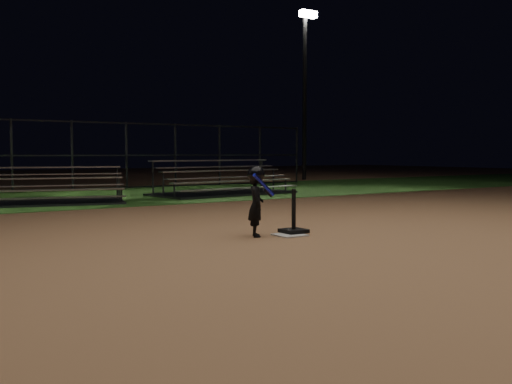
% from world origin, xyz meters
% --- Properties ---
extents(ground, '(80.00, 80.00, 0.00)m').
position_xyz_m(ground, '(0.00, 0.00, 0.00)').
color(ground, '#A3714A').
rests_on(ground, ground).
extents(grass_strip, '(60.00, 8.00, 0.01)m').
position_xyz_m(grass_strip, '(0.00, 10.00, 0.01)').
color(grass_strip, '#28561C').
rests_on(grass_strip, ground).
extents(home_plate, '(0.45, 0.45, 0.02)m').
position_xyz_m(home_plate, '(0.00, 0.00, 0.01)').
color(home_plate, beige).
rests_on(home_plate, ground).
extents(batting_tee, '(0.38, 0.38, 0.72)m').
position_xyz_m(batting_tee, '(0.17, 0.12, 0.15)').
color(batting_tee, black).
rests_on(batting_tee, home_plate).
extents(child_batter, '(0.50, 0.47, 1.13)m').
position_xyz_m(child_batter, '(-0.51, 0.22, 0.60)').
color(child_batter, black).
rests_on(child_batter, ground).
extents(bleacher_left, '(4.30, 2.80, 0.97)m').
position_xyz_m(bleacher_left, '(-2.02, 8.03, 0.20)').
color(bleacher_left, '#ACADB1').
rests_on(bleacher_left, ground).
extents(bleacher_right, '(4.77, 2.72, 1.11)m').
position_xyz_m(bleacher_right, '(3.56, 8.41, 0.23)').
color(bleacher_right, silver).
rests_on(bleacher_right, ground).
extents(backstop_fence, '(20.08, 0.08, 2.50)m').
position_xyz_m(backstop_fence, '(0.00, 13.00, 1.25)').
color(backstop_fence, '#38383D').
rests_on(backstop_fence, ground).
extents(light_pole_right, '(0.90, 0.53, 8.30)m').
position_xyz_m(light_pole_right, '(12.00, 14.94, 4.95)').
color(light_pole_right, '#2D2D30').
rests_on(light_pole_right, ground).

